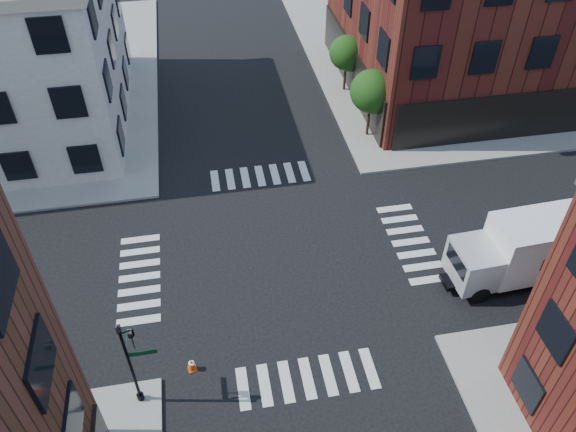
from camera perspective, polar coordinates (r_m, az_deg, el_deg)
The scene contains 7 objects.
ground at distance 28.64m, azimuth -0.87°, elevation -4.38°, with size 120.00×120.00×0.00m, color black.
sidewalk_ne at distance 51.48m, azimuth 19.47°, elevation 15.97°, with size 30.00×30.00×0.15m, color gray.
tree_near at distance 35.96m, azimuth 8.57°, elevation 12.23°, with size 2.69×2.69×4.49m.
tree_far at distance 41.15m, azimuth 6.05°, elevation 16.00°, with size 2.43×2.43×4.07m.
signal_pole at distance 22.30m, azimuth -15.69°, elevation -13.61°, with size 1.29×1.24×4.60m.
box_truck at distance 29.02m, azimuth 23.70°, elevation -3.02°, with size 7.91×2.72×3.53m.
traffic_cone at distance 24.70m, azimuth -9.77°, elevation -14.67°, with size 0.42×0.42×0.66m.
Camera 1 is at (-3.09, -19.55, 20.70)m, focal length 35.00 mm.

